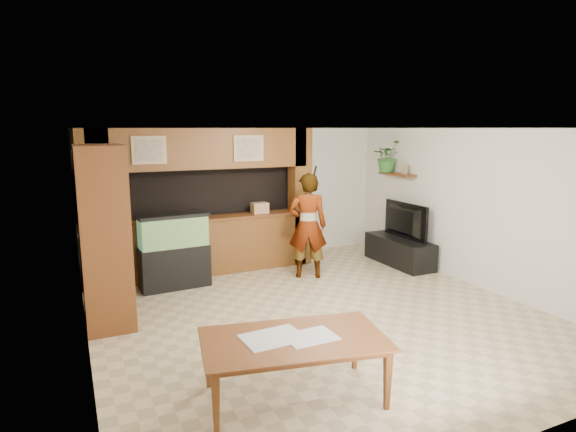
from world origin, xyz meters
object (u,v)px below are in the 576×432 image
pantry_cabinet (104,237)px  television (401,221)px  aquarium (174,252)px  dining_table (295,370)px  person (308,226)px

pantry_cabinet → television: 5.40m
pantry_cabinet → aquarium: (1.12, 1.11, -0.59)m
aquarium → pantry_cabinet: bearing=-138.8°
television → dining_table: 5.21m
pantry_cabinet → aquarium: size_ratio=1.93×
aquarium → dining_table: 3.87m
aquarium → dining_table: size_ratio=0.70×
pantry_cabinet → aquarium: 1.68m
pantry_cabinet → person: bearing=11.9°
aquarium → person: 2.30m
pantry_cabinet → aquarium: bearing=44.7°
aquarium → person: (2.25, -0.40, 0.32)m
pantry_cabinet → television: bearing=7.3°
aquarium → dining_table: bearing=-88.4°
aquarium → dining_table: (0.35, -3.85, -0.30)m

